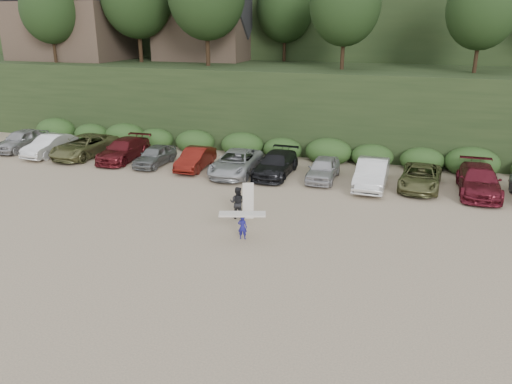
% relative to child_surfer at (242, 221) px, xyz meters
% --- Properties ---
extents(ground, '(120.00, 120.00, 0.00)m').
position_rel_child_surfer_xyz_m(ground, '(0.03, -0.14, -0.86)').
color(ground, tan).
rests_on(ground, ground).
extents(hillside_backdrop, '(90.00, 41.50, 28.00)m').
position_rel_child_surfer_xyz_m(hillside_backdrop, '(-0.23, 35.79, 10.36)').
color(hillside_backdrop, black).
rests_on(hillside_backdrop, ground).
extents(parked_cars, '(39.72, 6.29, 1.65)m').
position_rel_child_surfer_xyz_m(parked_cars, '(-2.98, 9.90, -0.11)').
color(parked_cars, '#9D9DA1').
rests_on(parked_cars, ground).
extents(child_surfer, '(2.18, 1.20, 1.26)m').
position_rel_child_surfer_xyz_m(child_surfer, '(0.00, 0.00, 0.00)').
color(child_surfer, navy).
rests_on(child_surfer, ground).
extents(adult_surfer, '(1.27, 0.65, 1.95)m').
position_rel_child_surfer_xyz_m(adult_surfer, '(-1.04, 2.33, -0.02)').
color(adult_surfer, black).
rests_on(adult_surfer, ground).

